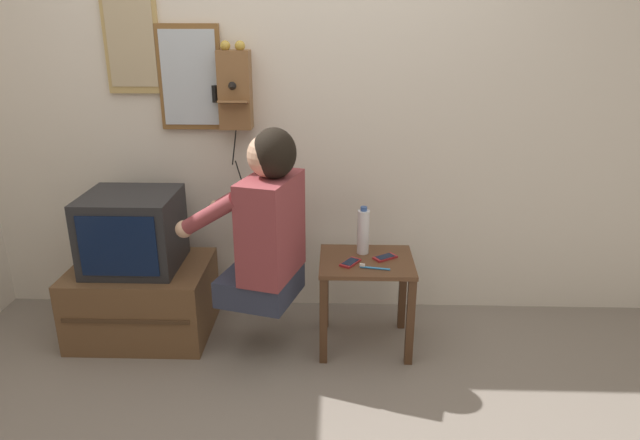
% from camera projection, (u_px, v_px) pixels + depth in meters
% --- Properties ---
extents(ground_plane, '(14.00, 14.00, 0.00)m').
position_uv_depth(ground_plane, '(276.00, 407.00, 2.64)').
color(ground_plane, slate).
extents(wall_back, '(6.80, 0.05, 2.55)m').
position_uv_depth(wall_back, '(289.00, 97.00, 3.18)').
color(wall_back, beige).
rests_on(wall_back, ground_plane).
extents(side_table, '(0.49, 0.41, 0.50)m').
position_uv_depth(side_table, '(366.00, 279.00, 3.02)').
color(side_table, '#51331E').
rests_on(side_table, ground_plane).
extents(person, '(0.63, 0.54, 0.90)m').
position_uv_depth(person, '(266.00, 222.00, 2.84)').
color(person, '#2D3347').
rests_on(person, ground_plane).
extents(tv_stand, '(0.74, 0.57, 0.41)m').
position_uv_depth(tv_stand, '(143.00, 299.00, 3.20)').
color(tv_stand, brown).
rests_on(tv_stand, ground_plane).
extents(television, '(0.49, 0.45, 0.41)m').
position_uv_depth(television, '(133.00, 231.00, 3.07)').
color(television, '#232326').
rests_on(television, tv_stand).
extents(wall_phone_antique, '(0.22, 0.19, 0.84)m').
position_uv_depth(wall_phone_antique, '(235.00, 89.00, 3.09)').
color(wall_phone_antique, brown).
extents(framed_picture, '(0.30, 0.03, 0.53)m').
position_uv_depth(framed_picture, '(132.00, 43.00, 3.07)').
color(framed_picture, tan).
extents(wall_mirror, '(0.35, 0.04, 0.56)m').
position_uv_depth(wall_mirror, '(190.00, 78.00, 3.12)').
color(wall_mirror, brown).
extents(cell_phone_held, '(0.12, 0.14, 0.01)m').
position_uv_depth(cell_phone_held, '(350.00, 263.00, 2.93)').
color(cell_phone_held, maroon).
rests_on(cell_phone_held, side_table).
extents(cell_phone_spare, '(0.14, 0.12, 0.01)m').
position_uv_depth(cell_phone_spare, '(385.00, 257.00, 2.99)').
color(cell_phone_spare, maroon).
rests_on(cell_phone_spare, side_table).
extents(water_bottle, '(0.06, 0.06, 0.26)m').
position_uv_depth(water_bottle, '(363.00, 231.00, 3.02)').
color(water_bottle, silver).
rests_on(water_bottle, side_table).
extents(toothbrush, '(0.15, 0.04, 0.02)m').
position_uv_depth(toothbrush, '(372.00, 268.00, 2.87)').
color(toothbrush, '#338CD8').
rests_on(toothbrush, side_table).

